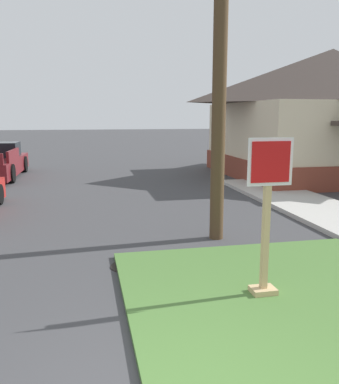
# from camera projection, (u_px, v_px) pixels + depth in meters

# --- Properties ---
(grass_corner_patch) EXTENTS (4.70, 5.17, 0.08)m
(grass_corner_patch) POSITION_uv_depth(u_px,v_px,m) (296.00, 305.00, 5.68)
(grass_corner_patch) COLOR #477033
(grass_corner_patch) RESTS_ON ground
(stop_sign) EXTENTS (0.66, 0.28, 2.27)m
(stop_sign) POSITION_uv_depth(u_px,v_px,m) (266.00, 222.00, 5.76)
(stop_sign) COLOR tan
(stop_sign) RESTS_ON grass_corner_patch
(manhole_cover) EXTENTS (0.70, 0.70, 0.02)m
(manhole_cover) POSITION_uv_depth(u_px,v_px,m) (130.00, 266.00, 7.23)
(manhole_cover) COLOR black
(manhole_cover) RESTS_ON ground
(corner_house) EXTENTS (9.24, 9.44, 5.49)m
(corner_house) POSITION_uv_depth(u_px,v_px,m) (329.00, 112.00, 17.98)
(corner_house) COLOR brown
(corner_house) RESTS_ON ground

